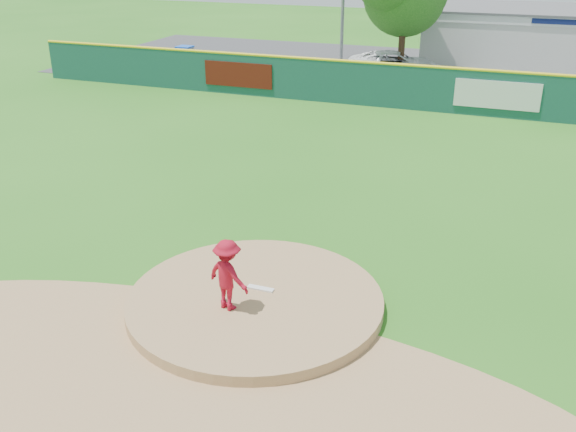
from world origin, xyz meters
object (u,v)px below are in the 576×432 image
at_px(van, 395,64).
at_px(pool_building_grp, 556,37).
at_px(playground_slide, 185,57).
at_px(pitcher, 228,275).

xyz_separation_m(van, pool_building_grp, (8.24, 7.26, 0.92)).
xyz_separation_m(van, playground_slide, (-12.18, -1.84, -0.07)).
relative_size(pool_building_grp, playground_slide, 6.33).
relative_size(pitcher, van, 0.30).
relative_size(van, playground_slide, 2.17).
distance_m(pitcher, van, 25.42).
height_order(pool_building_grp, playground_slide, pool_building_grp).
bearing_deg(pitcher, van, -67.98).
bearing_deg(pool_building_grp, pitcher, -100.98).
height_order(van, playground_slide, van).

